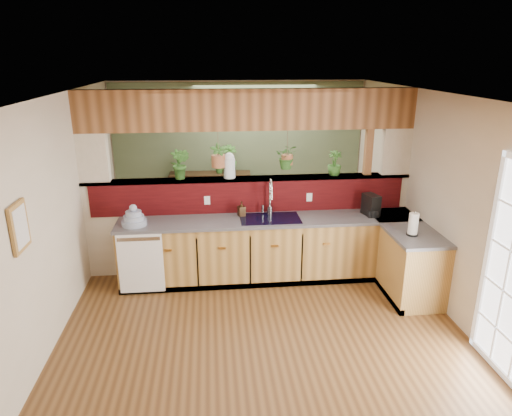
{
  "coord_description": "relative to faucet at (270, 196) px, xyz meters",
  "views": [
    {
      "loc": [
        -0.54,
        -4.84,
        3.02
      ],
      "look_at": [
        0.03,
        0.7,
        1.15
      ],
      "focal_mm": 32.0,
      "sensor_mm": 36.0,
      "label": 1
    }
  ],
  "objects": [
    {
      "name": "pass_through_ledge",
      "position": [
        -0.27,
        0.22,
        0.19
      ],
      "size": [
        4.6,
        0.21,
        0.04
      ],
      "primitive_type": "cube",
      "color": "brown",
      "rests_on": "ground"
    },
    {
      "name": "ceiling",
      "position": [
        -0.27,
        -1.13,
        1.42
      ],
      "size": [
        4.6,
        7.0,
        0.01
      ],
      "primitive_type": "cube",
      "color": "brown",
      "rests_on": "ground"
    },
    {
      "name": "wall_back",
      "position": [
        -0.27,
        2.37,
        0.12
      ],
      "size": [
        4.6,
        0.02,
        2.6
      ],
      "primitive_type": "cube",
      "color": "beige",
      "rests_on": "ground"
    },
    {
      "name": "pass_through_partition",
      "position": [
        -0.24,
        0.22,
        0.01
      ],
      "size": [
        4.6,
        0.21,
        2.6
      ],
      "color": "beige",
      "rests_on": "ground"
    },
    {
      "name": "soap_dispenser",
      "position": [
        -0.4,
        -0.0,
        -0.18
      ],
      "size": [
        0.12,
        0.12,
        0.21
      ],
      "primitive_type": "imported",
      "rotation": [
        0.0,
        0.0,
        0.28
      ],
      "color": "#372414",
      "rests_on": "countertop"
    },
    {
      "name": "ledge_plant_right",
      "position": [
        0.95,
        0.22,
        0.38
      ],
      "size": [
        0.21,
        0.21,
        0.35
      ],
      "primitive_type": "imported",
      "rotation": [
        0.0,
        0.0,
        -0.05
      ],
      "color": "#28551D",
      "rests_on": "pass_through_ledge"
    },
    {
      "name": "sage_backwall",
      "position": [
        -0.27,
        2.35,
        0.12
      ],
      "size": [
        4.55,
        0.02,
        2.55
      ],
      "primitive_type": "cube",
      "color": "#4E5E40",
      "rests_on": "ground"
    },
    {
      "name": "hanging_plant_b",
      "position": [
        0.27,
        0.22,
        0.64
      ],
      "size": [
        0.36,
        0.33,
        0.49
      ],
      "color": "brown",
      "rests_on": "header_beam"
    },
    {
      "name": "shelf_plant_b",
      "position": [
        -0.47,
        2.12,
        0.06
      ],
      "size": [
        0.33,
        0.33,
        0.5
      ],
      "primitive_type": "imported",
      "rotation": [
        0.0,
        0.0,
        0.22
      ],
      "color": "#28551D",
      "rests_on": "shelving_console"
    },
    {
      "name": "countertop",
      "position": [
        0.57,
        -0.26,
        -0.73
      ],
      "size": [
        4.14,
        1.52,
        0.9
      ],
      "color": "olive",
      "rests_on": "ground"
    },
    {
      "name": "faucet",
      "position": [
        0.0,
        0.0,
        0.0
      ],
      "size": [
        0.23,
        0.23,
        0.52
      ],
      "color": "#B7B7B2",
      "rests_on": "countertop"
    },
    {
      "name": "header_beam",
      "position": [
        -0.27,
        0.22,
        1.14
      ],
      "size": [
        4.6,
        0.15,
        0.55
      ],
      "primitive_type": "cube",
      "color": "brown",
      "rests_on": "ground"
    },
    {
      "name": "ledge_plant_left",
      "position": [
        -1.21,
        0.22,
        0.42
      ],
      "size": [
        0.28,
        0.25,
        0.42
      ],
      "primitive_type": "imported",
      "rotation": [
        0.0,
        0.0,
        -0.29
      ],
      "color": "#28551D",
      "rests_on": "pass_through_ledge"
    },
    {
      "name": "dishwasher",
      "position": [
        -1.75,
        -0.46,
        -0.73
      ],
      "size": [
        0.58,
        0.03,
        0.82
      ],
      "color": "white",
      "rests_on": "ground"
    },
    {
      "name": "shelf_plant_a",
      "position": [
        -1.39,
        2.12,
        0.03
      ],
      "size": [
        0.27,
        0.23,
        0.45
      ],
      "primitive_type": "imported",
      "rotation": [
        0.0,
        0.0,
        0.33
      ],
      "color": "#28551D",
      "rests_on": "shelving_console"
    },
    {
      "name": "dish_stack",
      "position": [
        -1.83,
        -0.22,
        -0.19
      ],
      "size": [
        0.33,
        0.33,
        0.29
      ],
      "color": "#8C98B5",
      "rests_on": "countertop"
    },
    {
      "name": "wall_right",
      "position": [
        2.03,
        -1.13,
        0.12
      ],
      "size": [
        0.02,
        7.0,
        2.6
      ],
      "primitive_type": "cube",
      "color": "beige",
      "rests_on": "ground"
    },
    {
      "name": "wall_left",
      "position": [
        -2.57,
        -1.13,
        0.12
      ],
      "size": [
        0.02,
        7.0,
        2.6
      ],
      "primitive_type": "cube",
      "color": "beige",
      "rests_on": "ground"
    },
    {
      "name": "coffee_maker",
      "position": [
        1.4,
        -0.16,
        -0.15
      ],
      "size": [
        0.16,
        0.27,
        0.3
      ],
      "rotation": [
        0.0,
        0.0,
        0.25
      ],
      "color": "black",
      "rests_on": "countertop"
    },
    {
      "name": "floor_plant",
      "position": [
        0.79,
        1.44,
        -0.81
      ],
      "size": [
        0.7,
        0.62,
        0.75
      ],
      "primitive_type": "imported",
      "rotation": [
        0.0,
        0.0,
        0.05
      ],
      "color": "#28551D",
      "rests_on": "ground"
    },
    {
      "name": "ground",
      "position": [
        -0.27,
        -1.13,
        -1.18
      ],
      "size": [
        4.6,
        7.0,
        0.01
      ],
      "primitive_type": "cube",
      "color": "#56371A",
      "rests_on": "ground"
    },
    {
      "name": "framed_print",
      "position": [
        -2.54,
        -1.93,
        0.37
      ],
      "size": [
        0.04,
        0.35,
        0.45
      ],
      "color": "olive",
      "rests_on": "wall_left"
    },
    {
      "name": "glass_jar",
      "position": [
        -0.54,
        0.22,
        0.39
      ],
      "size": [
        0.16,
        0.16,
        0.36
      ],
      "color": "silver",
      "rests_on": "pass_through_ledge"
    },
    {
      "name": "shelving_console",
      "position": [
        -0.82,
        2.12,
        -0.68
      ],
      "size": [
        1.48,
        0.46,
        0.98
      ],
      "primitive_type": "cube",
      "rotation": [
        0.0,
        0.0,
        -0.05
      ],
      "color": "black",
      "rests_on": "ground"
    },
    {
      "name": "navy_sink",
      "position": [
        -0.02,
        -0.15,
        -0.36
      ],
      "size": [
        0.82,
        0.5,
        0.18
      ],
      "color": "black",
      "rests_on": "countertop"
    },
    {
      "name": "hanging_plant_a",
      "position": [
        -0.69,
        0.22,
        0.62
      ],
      "size": [
        0.24,
        0.2,
        0.54
      ],
      "color": "brown",
      "rests_on": "header_beam"
    },
    {
      "name": "paper_towel",
      "position": [
        1.66,
        -0.93,
        -0.14
      ],
      "size": [
        0.14,
        0.14,
        0.31
      ],
      "color": "black",
      "rests_on": "countertop"
    }
  ]
}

